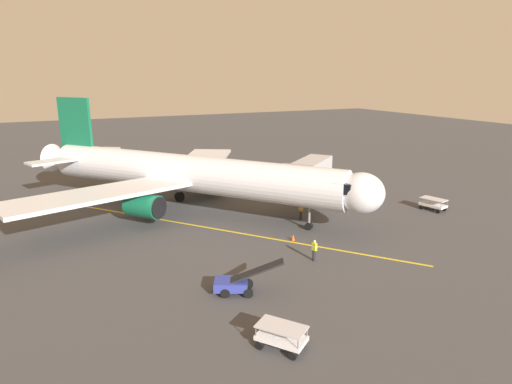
# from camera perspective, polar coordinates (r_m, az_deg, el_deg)

# --- Properties ---
(ground_plane) EXTENTS (220.00, 220.00, 0.00)m
(ground_plane) POSITION_cam_1_polar(r_m,az_deg,el_deg) (48.24, -7.81, -2.13)
(ground_plane) COLOR #424244
(apron_lead_in_line) EXTENTS (24.81, 31.67, 0.01)m
(apron_lead_in_line) POSITION_cam_1_polar(r_m,az_deg,el_deg) (42.17, -6.23, -4.60)
(apron_lead_in_line) COLOR yellow
(apron_lead_in_line) RESTS_ON ground
(airplane) EXTENTS (31.78, 34.30, 11.50)m
(airplane) POSITION_cam_1_polar(r_m,az_deg,el_deg) (46.72, -9.17, 2.33)
(airplane) COLOR silver
(airplane) RESTS_ON ground
(jet_bridge) EXTENTS (10.18, 8.69, 5.40)m
(jet_bridge) POSITION_cam_1_polar(r_m,az_deg,el_deg) (46.33, 6.26, 2.03)
(jet_bridge) COLOR #B7B7BC
(jet_bridge) RESTS_ON ground
(ground_crew_marshaller) EXTENTS (0.34, 0.45, 1.71)m
(ground_crew_marshaller) POSITION_cam_1_polar(r_m,az_deg,el_deg) (34.74, 7.53, -7.44)
(ground_crew_marshaller) COLOR #23232D
(ground_crew_marshaller) RESTS_ON ground
(ground_crew_wing_walker) EXTENTS (0.47, 0.43, 1.71)m
(ground_crew_wing_walker) POSITION_cam_1_polar(r_m,az_deg,el_deg) (55.93, -11.29, 1.04)
(ground_crew_wing_walker) COLOR #23232D
(ground_crew_wing_walker) RESTS_ON ground
(ground_crew_loader) EXTENTS (0.44, 0.47, 1.71)m
(ground_crew_loader) POSITION_cam_1_polar(r_m,az_deg,el_deg) (44.26, 5.82, -2.43)
(ground_crew_loader) COLOR #23232D
(ground_crew_loader) RESTS_ON ground
(belt_loader_near_nose) EXTENTS (4.64, 3.07, 2.32)m
(belt_loader_near_nose) POSITION_cam_1_polar(r_m,az_deg,el_deg) (29.79, -2.66, -11.65)
(belt_loader_near_nose) COLOR #2D3899
(belt_loader_near_nose) RESTS_ON ground
(baggage_cart_starboard_side) EXTENTS (2.08, 2.86, 1.27)m
(baggage_cart_starboard_side) POSITION_cam_1_polar(r_m,az_deg,el_deg) (50.74, 21.90, -1.46)
(baggage_cart_starboard_side) COLOR white
(baggage_cart_starboard_side) RESTS_ON ground
(baggage_cart_rear_apron) EXTENTS (2.67, 2.93, 1.27)m
(baggage_cart_rear_apron) POSITION_cam_1_polar(r_m,az_deg,el_deg) (24.54, 3.30, -18.11)
(baggage_cart_rear_apron) COLOR white
(baggage_cart_rear_apron) RESTS_ON ground
(safety_cone_nose_left) EXTENTS (0.32, 0.32, 0.55)m
(safety_cone_nose_left) POSITION_cam_1_polar(r_m,az_deg,el_deg) (38.86, 4.81, -5.86)
(safety_cone_nose_left) COLOR #F2590F
(safety_cone_nose_left) RESTS_ON ground
(safety_cone_nose_right) EXTENTS (0.32, 0.32, 0.55)m
(safety_cone_nose_right) POSITION_cam_1_polar(r_m,az_deg,el_deg) (50.91, 8.44, -0.92)
(safety_cone_nose_right) COLOR #F2590F
(safety_cone_nose_right) RESTS_ON ground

